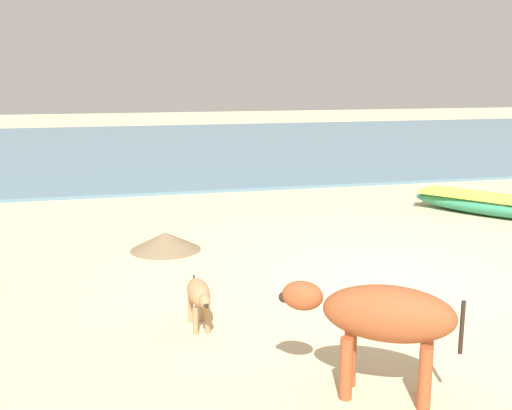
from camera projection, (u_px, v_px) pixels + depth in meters
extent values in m
plane|color=beige|center=(394.00, 276.00, 8.95)|extent=(80.00, 80.00, 0.00)
cube|color=slate|center=(204.00, 145.00, 25.01)|extent=(60.00, 20.00, 0.08)
ellipsoid|color=#338C66|center=(495.00, 206.00, 12.75)|extent=(2.74, 3.30, 0.41)
cube|color=#EAD84C|center=(495.00, 198.00, 12.71)|extent=(2.48, 2.95, 0.07)
cube|color=olive|center=(508.00, 202.00, 12.56)|extent=(0.64, 0.52, 0.04)
ellipsoid|color=#9E4C28|center=(389.00, 314.00, 5.44)|extent=(1.25, 1.00, 0.51)
ellipsoid|color=#9E4C28|center=(302.00, 296.00, 5.64)|extent=(0.45, 0.40, 0.28)
sphere|color=#2D2119|center=(284.00, 297.00, 5.69)|extent=(0.15, 0.15, 0.11)
cylinder|color=#9E4C28|center=(346.00, 368.00, 5.52)|extent=(0.12, 0.12, 0.59)
cylinder|color=#9E4C28|center=(350.00, 356.00, 5.76)|extent=(0.12, 0.12, 0.59)
cylinder|color=#9E4C28|center=(425.00, 379.00, 5.33)|extent=(0.12, 0.12, 0.59)
cylinder|color=#9E4C28|center=(426.00, 366.00, 5.57)|extent=(0.12, 0.12, 0.59)
cylinder|color=#2D2119|center=(462.00, 327.00, 5.28)|extent=(0.04, 0.04, 0.48)
ellipsoid|color=tan|center=(198.00, 292.00, 7.06)|extent=(0.26, 0.63, 0.27)
ellipsoid|color=tan|center=(205.00, 301.00, 6.65)|extent=(0.13, 0.21, 0.15)
sphere|color=#2D2119|center=(206.00, 306.00, 6.57)|extent=(0.06, 0.06, 0.06)
cylinder|color=tan|center=(208.00, 320.00, 6.96)|extent=(0.06, 0.06, 0.31)
cylinder|color=tan|center=(196.00, 321.00, 6.92)|extent=(0.06, 0.06, 0.31)
cylinder|color=tan|center=(202.00, 308.00, 7.30)|extent=(0.06, 0.06, 0.31)
cylinder|color=tan|center=(191.00, 309.00, 7.27)|extent=(0.06, 0.06, 0.31)
cylinder|color=#2D2119|center=(194.00, 285.00, 7.38)|extent=(0.02, 0.02, 0.26)
cone|color=#7A6647|center=(165.00, 241.00, 10.26)|extent=(1.24, 1.24, 0.30)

